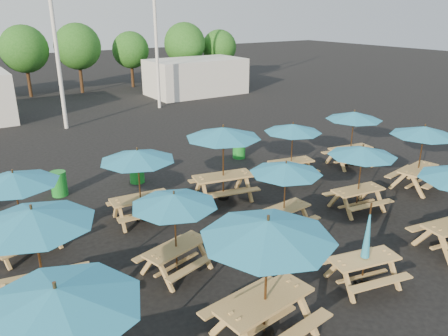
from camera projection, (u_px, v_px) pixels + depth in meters
ground at (250, 214)px, 13.72m from camera, size 120.00×120.00×0.00m
picnic_unit_0 at (58, 305)px, 6.10m from camera, size 2.98×2.98×2.49m
picnic_unit_1 at (33, 222)px, 8.53m from camera, size 2.81×2.81×2.46m
picnic_unit_2 at (14, 182)px, 10.98m from camera, size 2.72×2.72×2.26m
picnic_unit_3 at (268, 235)px, 7.87m from camera, size 2.79×2.79×2.56m
picnic_unit_4 at (174, 204)px, 10.12m from camera, size 2.53×2.53×2.10m
picnic_unit_5 at (138, 159)px, 12.71m from camera, size 2.42×2.42×2.26m
picnic_unit_6 at (365, 252)px, 9.98m from camera, size 1.89×1.73×2.08m
picnic_unit_7 at (286, 171)px, 12.16m from camera, size 2.22×2.22×2.08m
picnic_unit_8 at (223, 136)px, 14.13m from camera, size 2.94×2.94×2.52m
picnic_unit_10 at (362, 154)px, 13.43m from camera, size 2.40×2.40×2.14m
picnic_unit_11 at (293, 131)px, 15.98m from camera, size 2.50×2.50×2.16m
picnic_unit_13 at (424, 134)px, 15.07m from camera, size 2.62×2.62×2.31m
picnic_unit_14 at (354, 118)px, 17.39m from camera, size 2.56×2.56×2.27m
waste_bin_1 at (59, 184)px, 15.00m from camera, size 0.54×0.54×0.86m
waste_bin_2 at (137, 171)px, 16.14m from camera, size 0.54×0.54×0.86m
waste_bin_3 at (239, 148)px, 18.81m from camera, size 0.54×0.54×0.86m
mast_0 at (52, 11)px, 21.61m from camera, size 0.20×0.20×12.00m
mast_1 at (155, 11)px, 26.54m from camera, size 0.20×0.20×12.00m
event_tent_1 at (196, 77)px, 32.83m from camera, size 7.00×4.00×2.60m
tree_3 at (24, 49)px, 31.04m from camera, size 3.36×3.36×5.09m
tree_4 at (78, 46)px, 32.55m from camera, size 3.41×3.41×5.17m
tree_5 at (131, 50)px, 35.28m from camera, size 2.94×2.94×4.45m
tree_6 at (185, 44)px, 35.80m from camera, size 3.38×3.38×5.13m
tree_7 at (219, 47)px, 37.72m from camera, size 2.95×2.95×4.48m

